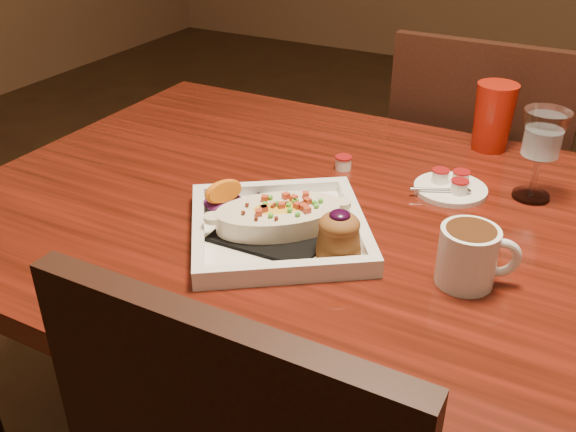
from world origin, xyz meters
The scene contains 8 objects.
table centered at (0.00, 0.00, 0.65)m, with size 1.50×0.90×0.75m.
chair_far centered at (0.00, 0.63, 0.51)m, with size 0.42×0.42×0.93m.
plate centered at (-0.15, -0.11, 0.78)m, with size 0.37×0.37×0.08m.
coffee_mug centered at (0.13, -0.09, 0.80)m, with size 0.11×0.08×0.09m.
goblet centered at (0.17, 0.21, 0.86)m, with size 0.08×0.08×0.16m.
saucer centered at (0.04, 0.16, 0.76)m, with size 0.13×0.13×0.09m.
creamer_loose centered at (-0.17, 0.16, 0.76)m, with size 0.03×0.03×0.03m.
red_tumbler centered at (0.05, 0.39, 0.82)m, with size 0.08×0.08×0.13m, color #A51A0B.
Camera 1 is at (0.26, -0.86, 1.28)m, focal length 40.00 mm.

